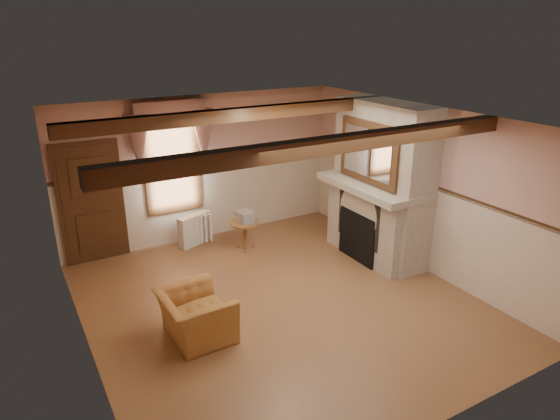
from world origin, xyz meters
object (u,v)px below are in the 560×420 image
armchair (196,316)px  mantel_clock (349,167)px  radiator (195,230)px  side_table (245,236)px  oil_lamp (365,171)px  bowl (368,177)px

armchair → mantel_clock: bearing=-69.3°
armchair → radiator: 3.09m
armchair → mantel_clock: (3.67, 1.52, 1.20)m
radiator → side_table: bearing=-63.5°
armchair → oil_lamp: bearing=-75.7°
side_table → radiator: radiator is taller
armchair → oil_lamp: oil_lamp is taller
armchair → bowl: bearing=-77.0°
radiator → mantel_clock: 3.17m
armchair → radiator: (1.09, 2.90, -0.02)m
side_table → mantel_clock: bearing=-20.2°
side_table → bowl: bowl is taller
armchair → oil_lamp: 4.02m
bowl → oil_lamp: 0.13m
mantel_clock → bowl: bearing=-90.0°
side_table → radiator: 1.01m
bowl → oil_lamp: size_ratio=1.23×
side_table → mantel_clock: 2.34m
mantel_clock → oil_lamp: 0.46m
armchair → mantel_clock: 4.15m
oil_lamp → armchair: bearing=-163.9°
side_table → bowl: 2.52m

